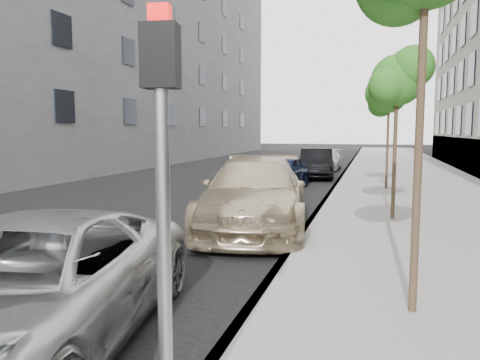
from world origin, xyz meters
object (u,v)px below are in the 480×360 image
at_px(tree_mid, 398,80).
at_px(suv, 255,194).
at_px(minivan, 28,286).
at_px(sedan_blue, 282,172).
at_px(sedan_black, 316,163).
at_px(sedan_rear, 326,160).
at_px(tree_far, 390,96).
at_px(signal_pole, 163,181).

height_order(tree_mid, suv, tree_mid).
height_order(minivan, sedan_blue, minivan).
bearing_deg(sedan_black, sedan_rear, 82.76).
bearing_deg(tree_far, signal_pole, -96.78).
xyz_separation_m(minivan, suv, (0.81, 6.93, 0.14)).
bearing_deg(suv, sedan_blue, 87.23).
bearing_deg(suv, tree_mid, 16.16).
bearing_deg(tree_mid, suv, -155.10).
distance_m(minivan, sedan_rear, 24.82).
bearing_deg(sedan_black, suv, -97.24).
xyz_separation_m(tree_far, minivan, (-4.14, -14.97, -3.00)).
distance_m(tree_far, sedan_rear, 10.83).
bearing_deg(sedan_black, tree_far, -62.49).
bearing_deg(tree_mid, sedan_rear, 101.51).
relative_size(minivan, suv, 0.88).
height_order(minivan, suv, suv).
bearing_deg(sedan_blue, sedan_black, 85.02).
distance_m(tree_mid, sedan_blue, 8.20).
bearing_deg(suv, tree_far, 58.80).
distance_m(signal_pole, sedan_black, 21.10).
bearing_deg(sedan_blue, tree_mid, -52.35).
relative_size(tree_mid, sedan_blue, 1.07).
bearing_deg(minivan, signal_pole, -38.05).
bearing_deg(sedan_black, sedan_blue, -106.87).
bearing_deg(tree_far, sedan_black, 124.75).
xyz_separation_m(tree_mid, signal_pole, (-1.93, -9.71, -1.60)).
bearing_deg(sedan_black, signal_pole, -93.43).
xyz_separation_m(suv, sedan_rear, (0.00, 17.88, -0.24)).
bearing_deg(sedan_rear, signal_pole, -85.23).
bearing_deg(minivan, sedan_rear, 79.35).
relative_size(tree_mid, sedan_black, 0.96).
height_order(sedan_blue, sedan_rear, sedan_blue).
bearing_deg(sedan_rear, sedan_black, -88.31).
relative_size(tree_mid, tree_far, 0.99).
xyz_separation_m(minivan, sedan_rear, (0.81, 24.81, -0.10)).
distance_m(tree_mid, suv, 4.62).
xyz_separation_m(tree_far, signal_pole, (-1.93, -16.21, -1.65)).
height_order(sedan_blue, sedan_black, sedan_black).
relative_size(signal_pole, sedan_blue, 0.76).
distance_m(tree_far, signal_pole, 16.41).
relative_size(signal_pole, sedan_black, 0.68).
height_order(tree_mid, tree_far, tree_far).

